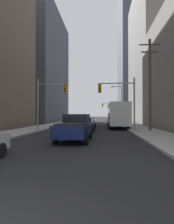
{
  "coord_description": "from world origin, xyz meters",
  "views": [
    {
      "loc": [
        2.09,
        -2.37,
        1.85
      ],
      "look_at": [
        0.0,
        22.29,
        2.21
      ],
      "focal_mm": 31.19,
      "sensor_mm": 36.0,
      "label": 1
    }
  ],
  "objects_px": {
    "traffic_signal_near_left": "(50,96)",
    "traffic_signal_near_right": "(118,95)",
    "sedan_black": "(85,125)",
    "pickup_truck_navy": "(75,128)",
    "sedan_green": "(76,120)",
    "city_bus": "(117,114)",
    "traffic_signal_far_right": "(109,108)",
    "sedan_blue": "(89,122)"
  },
  "relations": [
    {
      "from": "city_bus",
      "to": "traffic_signal_far_right",
      "type": "height_order",
      "value": "traffic_signal_far_right"
    },
    {
      "from": "pickup_truck_navy",
      "to": "sedan_black",
      "type": "distance_m",
      "value": 6.69
    },
    {
      "from": "traffic_signal_near_left",
      "to": "traffic_signal_near_right",
      "type": "bearing_deg",
      "value": 0.0
    },
    {
      "from": "sedan_black",
      "to": "traffic_signal_far_right",
      "type": "distance_m",
      "value": 41.3
    },
    {
      "from": "city_bus",
      "to": "sedan_blue",
      "type": "bearing_deg",
      "value": -167.12
    },
    {
      "from": "sedan_blue",
      "to": "traffic_signal_near_left",
      "type": "bearing_deg",
      "value": -126.05
    },
    {
      "from": "city_bus",
      "to": "sedan_green",
      "type": "height_order",
      "value": "city_bus"
    },
    {
      "from": "sedan_black",
      "to": "traffic_signal_near_left",
      "type": "bearing_deg",
      "value": 161.13
    },
    {
      "from": "traffic_signal_near_right",
      "to": "sedan_blue",
      "type": "bearing_deg",
      "value": 123.71
    },
    {
      "from": "city_bus",
      "to": "sedan_green",
      "type": "relative_size",
      "value": 2.71
    },
    {
      "from": "traffic_signal_near_right",
      "to": "sedan_green",
      "type": "bearing_deg",
      "value": 114.78
    },
    {
      "from": "sedan_black",
      "to": "sedan_green",
      "type": "relative_size",
      "value": 1.0
    },
    {
      "from": "city_bus",
      "to": "traffic_signal_far_right",
      "type": "bearing_deg",
      "value": 90.45
    },
    {
      "from": "sedan_black",
      "to": "sedan_blue",
      "type": "xyz_separation_m",
      "value": [
        -0.09,
        7.0,
        0.0
      ]
    },
    {
      "from": "traffic_signal_near_right",
      "to": "city_bus",
      "type": "bearing_deg",
      "value": 87.05
    },
    {
      "from": "pickup_truck_navy",
      "to": "sedan_green",
      "type": "height_order",
      "value": "pickup_truck_navy"
    },
    {
      "from": "sedan_blue",
      "to": "traffic_signal_near_right",
      "type": "xyz_separation_m",
      "value": [
        3.72,
        -5.58,
        3.29
      ]
    },
    {
      "from": "sedan_black",
      "to": "pickup_truck_navy",
      "type": "bearing_deg",
      "value": -90.39
    },
    {
      "from": "pickup_truck_navy",
      "to": "city_bus",
      "type": "bearing_deg",
      "value": 74.65
    },
    {
      "from": "city_bus",
      "to": "traffic_signal_near_right",
      "type": "relative_size",
      "value": 1.92
    },
    {
      "from": "city_bus",
      "to": "pickup_truck_navy",
      "type": "bearing_deg",
      "value": -105.35
    },
    {
      "from": "sedan_black",
      "to": "traffic_signal_near_right",
      "type": "distance_m",
      "value": 5.1
    },
    {
      "from": "sedan_green",
      "to": "traffic_signal_near_left",
      "type": "relative_size",
      "value": 0.71
    },
    {
      "from": "sedan_green",
      "to": "traffic_signal_near_left",
      "type": "distance_m",
      "value": 15.3
    },
    {
      "from": "sedan_green",
      "to": "traffic_signal_near_left",
      "type": "height_order",
      "value": "traffic_signal_near_left"
    },
    {
      "from": "city_bus",
      "to": "traffic_signal_near_left",
      "type": "xyz_separation_m",
      "value": [
        -8.12,
        -6.51,
        2.1
      ]
    },
    {
      "from": "traffic_signal_far_right",
      "to": "sedan_black",
      "type": "bearing_deg",
      "value": -95.16
    },
    {
      "from": "sedan_blue",
      "to": "city_bus",
      "type": "bearing_deg",
      "value": 12.88
    },
    {
      "from": "sedan_green",
      "to": "traffic_signal_far_right",
      "type": "height_order",
      "value": "traffic_signal_far_right"
    },
    {
      "from": "sedan_blue",
      "to": "traffic_signal_near_left",
      "type": "height_order",
      "value": "traffic_signal_near_left"
    },
    {
      "from": "pickup_truck_navy",
      "to": "traffic_signal_near_right",
      "type": "bearing_deg",
      "value": 65.61
    },
    {
      "from": "sedan_blue",
      "to": "traffic_signal_far_right",
      "type": "distance_m",
      "value": 34.37
    },
    {
      "from": "traffic_signal_near_right",
      "to": "traffic_signal_far_right",
      "type": "distance_m",
      "value": 39.58
    },
    {
      "from": "city_bus",
      "to": "traffic_signal_far_right",
      "type": "xyz_separation_m",
      "value": [
        -0.26,
        33.07,
        2.12
      ]
    },
    {
      "from": "city_bus",
      "to": "pickup_truck_navy",
      "type": "height_order",
      "value": "city_bus"
    },
    {
      "from": "sedan_black",
      "to": "sedan_blue",
      "type": "height_order",
      "value": "same"
    },
    {
      "from": "traffic_signal_near_right",
      "to": "traffic_signal_near_left",
      "type": "bearing_deg",
      "value": -180.0
    },
    {
      "from": "sedan_black",
      "to": "sedan_green",
      "type": "distance_m",
      "value": 16.66
    },
    {
      "from": "pickup_truck_navy",
      "to": "traffic_signal_near_left",
      "type": "bearing_deg",
      "value": 116.86
    },
    {
      "from": "sedan_black",
      "to": "sedan_blue",
      "type": "relative_size",
      "value": 1.0
    },
    {
      "from": "sedan_black",
      "to": "traffic_signal_near_left",
      "type": "relative_size",
      "value": 0.71
    },
    {
      "from": "sedan_green",
      "to": "traffic_signal_far_right",
      "type": "distance_m",
      "value": 25.83
    }
  ]
}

